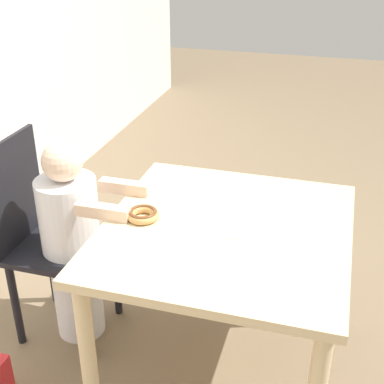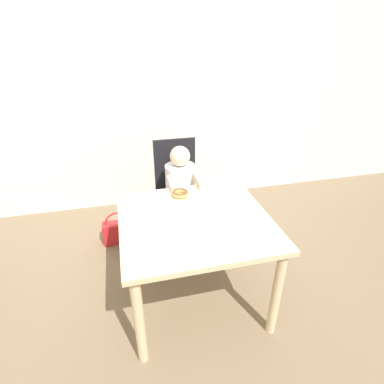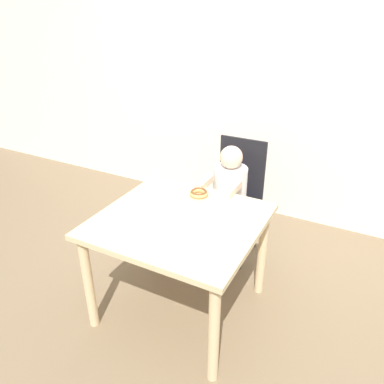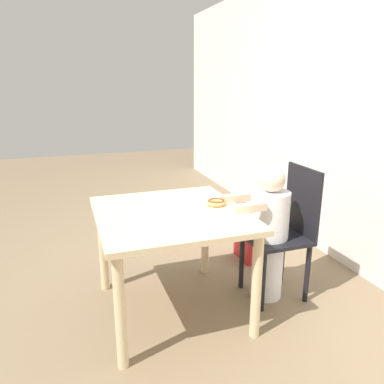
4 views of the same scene
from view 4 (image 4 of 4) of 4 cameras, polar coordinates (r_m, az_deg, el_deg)
The scene contains 8 objects.
ground_plane at distance 2.67m, azimuth -3.03°, elevation -17.42°, with size 12.00×12.00×0.00m, color #7A664C.
wall_back at distance 3.05m, azimuth 26.82°, elevation 10.31°, with size 8.00×0.05×2.50m.
dining_table at distance 2.38m, azimuth -3.24°, elevation -5.32°, with size 0.96×0.91×0.70m.
chair at distance 2.71m, azimuth 13.88°, elevation -5.96°, with size 0.38×0.41×0.93m.
child_figure at distance 2.65m, azimuth 11.58°, elevation -6.41°, with size 0.27×0.45×0.95m.
donut at distance 2.47m, azimuth 3.70°, elevation -1.57°, with size 0.13×0.13×0.04m.
napkin at distance 2.29m, azimuth -2.35°, elevation -3.46°, with size 0.40×0.40×0.00m.
handbag at distance 3.31m, azimuth 8.30°, elevation -8.16°, with size 0.28×0.11×0.33m.
Camera 4 is at (2.13, -0.59, 1.49)m, focal length 35.00 mm.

